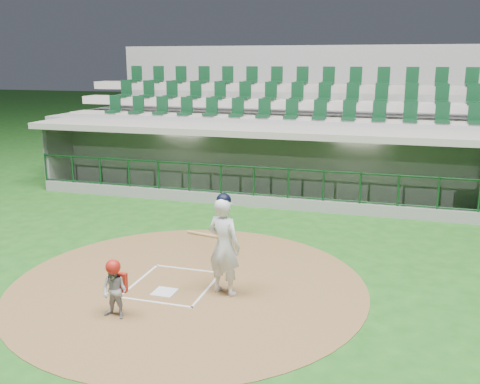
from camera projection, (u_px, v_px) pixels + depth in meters
The scene contains 8 objects.
ground at pixel (179, 279), 11.11m from camera, with size 120.00×120.00×0.00m, color #194F16.
dirt_circle at pixel (188, 285), 10.84m from camera, with size 7.20×7.20×0.01m, color brown.
home_plate at pixel (164, 292), 10.46m from camera, with size 0.43×0.43×0.02m, color silver.
batter_box_chalk at pixel (173, 284), 10.83m from camera, with size 1.55×1.80×0.01m.
dugout_structure at pixel (270, 165), 18.14m from camera, with size 16.40×3.70×3.00m.
seating_deck at pixel (287, 139), 20.91m from camera, with size 17.00×6.72×5.15m.
batter at pixel (224, 245), 10.21m from camera, with size 0.95×0.97×2.01m.
catcher at pixel (115, 289), 9.34m from camera, with size 0.53×0.43×1.08m.
Camera 1 is at (4.20, -9.54, 4.44)m, focal length 40.00 mm.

